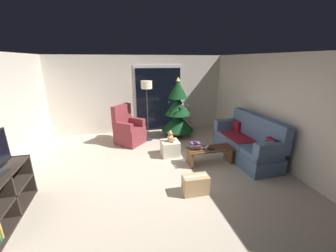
# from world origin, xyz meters

# --- Properties ---
(ground_plane) EXTENTS (7.00, 7.00, 0.00)m
(ground_plane) POSITION_xyz_m (0.00, 0.00, 0.00)
(ground_plane) COLOR #B2A38E
(wall_back) EXTENTS (5.72, 0.12, 2.50)m
(wall_back) POSITION_xyz_m (0.00, 3.06, 1.25)
(wall_back) COLOR beige
(wall_back) RESTS_ON ground
(wall_right) EXTENTS (0.12, 6.00, 2.50)m
(wall_right) POSITION_xyz_m (2.86, 0.00, 1.25)
(wall_right) COLOR beige
(wall_right) RESTS_ON ground
(patio_door_frame) EXTENTS (1.60, 0.02, 2.20)m
(patio_door_frame) POSITION_xyz_m (0.62, 2.99, 1.10)
(patio_door_frame) COLOR silver
(patio_door_frame) RESTS_ON ground
(patio_door_glass) EXTENTS (1.50, 0.02, 2.10)m
(patio_door_glass) POSITION_xyz_m (0.62, 2.97, 1.05)
(patio_door_glass) COLOR black
(patio_door_glass) RESTS_ON ground
(couch) EXTENTS (0.80, 1.95, 1.08)m
(couch) POSITION_xyz_m (2.32, 0.27, 0.40)
(couch) COLOR slate
(couch) RESTS_ON ground
(coffee_table) EXTENTS (1.10, 0.40, 0.39)m
(coffee_table) POSITION_xyz_m (1.30, 0.22, 0.26)
(coffee_table) COLOR brown
(coffee_table) RESTS_ON ground
(remote_black) EXTENTS (0.16, 0.08, 0.02)m
(remote_black) POSITION_xyz_m (1.28, 0.15, 0.40)
(remote_black) COLOR black
(remote_black) RESTS_ON coffee_table
(remote_silver) EXTENTS (0.16, 0.11, 0.02)m
(remote_silver) POSITION_xyz_m (1.15, 0.24, 0.40)
(remote_silver) COLOR #ADADB2
(remote_silver) RESTS_ON coffee_table
(remote_white) EXTENTS (0.15, 0.13, 0.02)m
(remote_white) POSITION_xyz_m (1.25, 0.30, 0.40)
(remote_white) COLOR silver
(remote_white) RESTS_ON coffee_table
(book_stack) EXTENTS (0.28, 0.24, 0.14)m
(book_stack) POSITION_xyz_m (0.95, 0.28, 0.46)
(book_stack) COLOR #4C4C51
(book_stack) RESTS_ON coffee_table
(cell_phone) EXTENTS (0.08, 0.15, 0.01)m
(cell_phone) POSITION_xyz_m (0.94, 0.27, 0.54)
(cell_phone) COLOR black
(cell_phone) RESTS_ON book_stack
(christmas_tree) EXTENTS (1.00, 1.00, 1.87)m
(christmas_tree) POSITION_xyz_m (1.06, 2.16, 0.83)
(christmas_tree) COLOR #4C1E19
(christmas_tree) RESTS_ON ground
(armchair) EXTENTS (0.97, 0.97, 1.13)m
(armchair) POSITION_xyz_m (-0.49, 1.94, 0.40)
(armchair) COLOR maroon
(armchair) RESTS_ON ground
(floor_lamp) EXTENTS (0.32, 0.32, 1.78)m
(floor_lamp) POSITION_xyz_m (0.11, 2.09, 1.51)
(floor_lamp) COLOR #2D2D30
(floor_lamp) RESTS_ON ground
(ottoman) EXTENTS (0.44, 0.44, 0.38)m
(ottoman) POSITION_xyz_m (0.50, 0.88, 0.19)
(ottoman) COLOR beige
(ottoman) RESTS_ON ground
(teddy_bear_honey) EXTENTS (0.22, 0.21, 0.29)m
(teddy_bear_honey) POSITION_xyz_m (0.51, 0.87, 0.50)
(teddy_bear_honey) COLOR tan
(teddy_bear_honey) RESTS_ON ottoman
(cardboard_box_taped_mid_floor) EXTENTS (0.47, 0.26, 0.36)m
(cardboard_box_taped_mid_floor) POSITION_xyz_m (0.56, -0.79, 0.18)
(cardboard_box_taped_mid_floor) COLOR tan
(cardboard_box_taped_mid_floor) RESTS_ON ground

